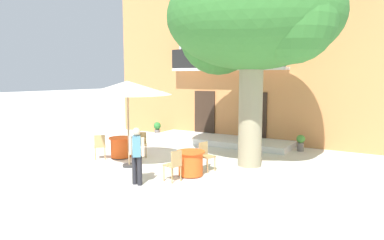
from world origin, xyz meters
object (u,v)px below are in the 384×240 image
(cafe_table_middle, at_px, (191,163))
(cafe_umbrella, at_px, (127,88))
(plane_tree, at_px, (250,22))
(ground_planter_left, at_px, (157,128))
(cafe_chair_near_tree_1, at_px, (141,143))
(cafe_chair_middle_1, at_px, (206,154))
(cafe_chair_middle_0, at_px, (174,163))
(ground_planter_right, at_px, (301,142))
(cafe_table_near_tree, at_px, (121,147))
(pedestrian_near_entrance, at_px, (137,153))
(cafe_chair_near_tree_0, at_px, (100,145))

(cafe_table_middle, height_order, cafe_umbrella, cafe_umbrella)
(plane_tree, height_order, ground_planter_left, plane_tree)
(cafe_chair_near_tree_1, height_order, cafe_chair_middle_1, same)
(ground_planter_left, bearing_deg, cafe_chair_middle_1, -40.31)
(cafe_chair_middle_0, height_order, cafe_umbrella, cafe_umbrella)
(cafe_table_middle, relative_size, cafe_chair_middle_1, 0.95)
(cafe_table_middle, bearing_deg, cafe_chair_middle_1, 81.87)
(ground_planter_right, bearing_deg, cafe_table_near_tree, -139.87)
(cafe_table_near_tree, distance_m, ground_planter_right, 7.12)
(ground_planter_right, bearing_deg, pedestrian_near_entrance, -112.66)
(plane_tree, relative_size, ground_planter_left, 9.12)
(cafe_chair_near_tree_1, height_order, pedestrian_near_entrance, pedestrian_near_entrance)
(pedestrian_near_entrance, bearing_deg, cafe_chair_near_tree_1, 127.35)
(pedestrian_near_entrance, bearing_deg, cafe_umbrella, 137.64)
(cafe_table_middle, distance_m, ground_planter_right, 5.64)
(cafe_chair_near_tree_1, distance_m, ground_planter_left, 4.52)
(cafe_table_near_tree, height_order, cafe_table_middle, same)
(cafe_umbrella, height_order, ground_planter_left, cafe_umbrella)
(cafe_table_near_tree, distance_m, pedestrian_near_entrance, 3.45)
(plane_tree, relative_size, cafe_chair_middle_0, 7.26)
(cafe_table_near_tree, distance_m, cafe_chair_near_tree_1, 0.77)
(plane_tree, bearing_deg, cafe_umbrella, -145.69)
(cafe_chair_middle_0, height_order, ground_planter_left, cafe_chair_middle_0)
(cafe_table_near_tree, xyz_separation_m, pedestrian_near_entrance, (2.61, -2.19, 0.51))
(cafe_table_near_tree, relative_size, cafe_umbrella, 0.30)
(cafe_umbrella, xyz_separation_m, ground_planter_right, (4.31, 5.43, -2.24))
(cafe_chair_near_tree_0, xyz_separation_m, cafe_table_middle, (3.90, -0.09, -0.14))
(cafe_chair_middle_1, height_order, ground_planter_right, cafe_chair_middle_1)
(plane_tree, bearing_deg, pedestrian_near_entrance, -116.80)
(cafe_chair_near_tree_0, height_order, cafe_chair_middle_1, same)
(cafe_chair_middle_0, xyz_separation_m, cafe_umbrella, (-2.21, 0.60, 2.08))
(cafe_table_middle, relative_size, ground_planter_left, 1.19)
(cafe_chair_near_tree_1, relative_size, cafe_umbrella, 0.31)
(cafe_chair_middle_1, relative_size, cafe_umbrella, 0.31)
(cafe_chair_middle_1, bearing_deg, cafe_chair_middle_0, -97.91)
(cafe_umbrella, xyz_separation_m, ground_planter_left, (-2.79, 5.31, -2.20))
(cafe_umbrella, distance_m, ground_planter_right, 7.28)
(ground_planter_right, height_order, pedestrian_near_entrance, pedestrian_near_entrance)
(cafe_table_middle, distance_m, pedestrian_near_entrance, 1.79)
(ground_planter_right, bearing_deg, cafe_chair_middle_1, -112.69)
(cafe_chair_near_tree_0, bearing_deg, cafe_table_near_tree, 52.39)
(cafe_chair_near_tree_1, xyz_separation_m, ground_planter_right, (4.90, 4.06, -0.16))
(cafe_chair_middle_0, bearing_deg, cafe_table_near_tree, 156.70)
(cafe_table_near_tree, height_order, cafe_chair_middle_0, cafe_chair_middle_0)
(cafe_table_middle, xyz_separation_m, cafe_chair_middle_1, (0.11, 0.75, 0.14))
(cafe_table_near_tree, distance_m, cafe_umbrella, 2.63)
(cafe_table_middle, xyz_separation_m, cafe_umbrella, (-2.31, -0.15, 2.22))
(pedestrian_near_entrance, bearing_deg, cafe_chair_middle_1, 67.39)
(cafe_umbrella, bearing_deg, cafe_chair_near_tree_0, 171.38)
(cafe_chair_near_tree_0, relative_size, cafe_chair_near_tree_1, 1.00)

